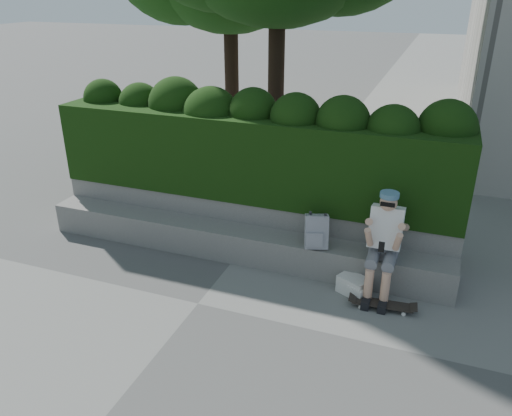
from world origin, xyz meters
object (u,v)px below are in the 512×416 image
at_px(skateboard, 382,304).
at_px(backpack_ground, 353,285).
at_px(backpack_plaid, 316,232).
at_px(person, 384,240).

relative_size(skateboard, backpack_ground, 2.03).
distance_m(backpack_plaid, backpack_ground, 0.83).
bearing_deg(person, backpack_ground, -152.85).
relative_size(skateboard, backpack_plaid, 1.65).
bearing_deg(person, skateboard, -75.27).
relative_size(person, backpack_ground, 3.79).
bearing_deg(skateboard, person, 100.42).
bearing_deg(skateboard, backpack_ground, 147.80).
bearing_deg(backpack_ground, person, 53.18).
height_order(person, backpack_ground, person).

